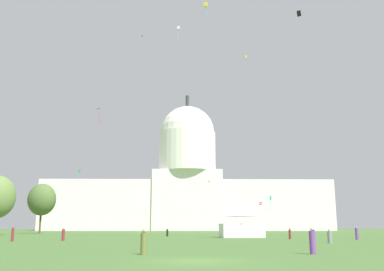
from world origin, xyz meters
name	(u,v)px	position (x,y,z in m)	size (l,w,h in m)	color
ground_plane	(197,261)	(0.00, 0.00, 0.00)	(800.00, 800.00, 0.00)	#42662D
capitol_building	(187,185)	(1.43, 191.99, 21.87)	(139.93, 28.37, 68.21)	silver
event_tent	(241,219)	(9.06, 50.47, 3.07)	(7.66, 5.33, 5.93)	white
tree_west_far	(42,200)	(-40.03, 99.60, 9.20)	(10.68, 10.15, 13.62)	brown
person_maroon_mid_left	(63,235)	(-15.95, 33.90, 0.76)	(0.44, 0.44, 1.66)	maroon
person_maroon_edge_east	(290,234)	(14.72, 40.61, 0.71)	(0.41, 0.41, 1.54)	maroon
person_black_near_tree_west	(167,233)	(-3.58, 59.38, 0.70)	(0.37, 0.37, 1.53)	black
person_purple_back_right	(312,242)	(7.59, 5.38, 0.77)	(0.45, 0.45, 1.69)	#703D93
person_denim_near_tree_east	(240,232)	(10.01, 59.86, 0.77)	(0.46, 0.46, 1.66)	#3D5684
person_maroon_lawn_far_right	(13,234)	(-21.20, 30.90, 0.84)	(0.45, 0.45, 1.76)	maroon
person_navy_lawn_far_left	(313,236)	(13.66, 25.69, 0.75)	(0.44, 0.44, 1.64)	navy
person_olive_back_left	(144,243)	(-3.18, 5.16, 0.71)	(0.55, 0.55, 1.57)	olive
person_purple_front_center	(357,234)	(23.34, 37.83, 0.81)	(0.46, 0.46, 1.77)	#703D93
person_grey_front_left	(330,237)	(15.28, 25.06, 0.67)	(0.60, 0.60, 1.50)	gray
kite_black_high	(299,13)	(26.71, 71.20, 51.44)	(1.06, 0.91, 1.32)	black
kite_yellow_high	(206,5)	(4.21, 65.69, 50.35)	(0.91, 0.93, 3.37)	yellow
kite_pink_high	(144,38)	(-12.64, 98.01, 57.23)	(0.79, 1.26, 0.24)	pink
kite_gold_high	(245,57)	(18.44, 102.67, 53.13)	(0.80, 0.76, 3.42)	gold
kite_lime_mid	(210,182)	(10.26, 152.19, 19.62)	(1.66, 1.88, 2.90)	#8CD133
kite_turquoise_low	(271,200)	(21.37, 86.51, 8.41)	(0.56, 0.62, 3.56)	teal
kite_green_mid	(79,172)	(-38.28, 134.24, 21.21)	(0.72, 0.98, 4.63)	green
kite_red_mid	(100,111)	(-21.67, 83.16, 30.29)	(1.37, 1.36, 3.91)	red
kite_magenta_low	(260,204)	(28.03, 138.36, 10.21)	(1.13, 1.08, 1.23)	#D1339E
kite_white_high	(179,28)	(-1.94, 75.89, 49.61)	(0.82, 0.78, 3.36)	white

